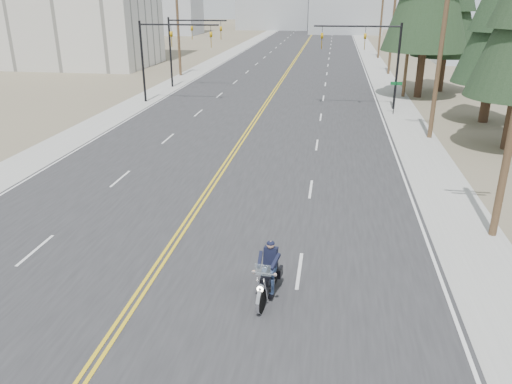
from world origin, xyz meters
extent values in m
plane|color=#776D56|center=(0.00, 0.00, 0.00)|extent=(400.00, 400.00, 0.00)
cube|color=#303033|center=(0.00, 70.00, 0.01)|extent=(20.00, 200.00, 0.01)
cube|color=#A5A5A0|center=(-11.50, 70.00, 0.01)|extent=(3.00, 200.00, 0.01)
cube|color=#A5A5A0|center=(11.50, 70.00, 0.01)|extent=(3.00, 200.00, 0.01)
cylinder|color=black|center=(-11.00, 32.00, 3.50)|extent=(0.20, 0.20, 7.00)
cylinder|color=black|center=(-7.50, 32.00, 6.70)|extent=(7.00, 0.14, 0.14)
imported|color=#BF8C0C|center=(-8.20, 32.00, 6.05)|extent=(0.21, 0.26, 1.30)
imported|color=#BF8C0C|center=(-4.70, 32.00, 6.05)|extent=(0.21, 0.26, 1.30)
cylinder|color=black|center=(11.00, 32.00, 3.50)|extent=(0.20, 0.20, 7.00)
cylinder|color=black|center=(7.50, 32.00, 6.70)|extent=(7.00, 0.14, 0.14)
imported|color=#BF8C0C|center=(8.20, 32.00, 6.05)|extent=(0.21, 0.26, 1.30)
imported|color=#BF8C0C|center=(4.70, 32.00, 6.05)|extent=(0.21, 0.26, 1.30)
cylinder|color=black|center=(-11.00, 40.00, 3.50)|extent=(0.20, 0.20, 7.00)
cylinder|color=black|center=(-8.00, 40.00, 6.70)|extent=(6.00, 0.14, 0.14)
imported|color=#BF8C0C|center=(-8.60, 40.00, 6.05)|extent=(0.21, 0.26, 1.30)
imported|color=#BF8C0C|center=(-5.60, 40.00, 6.05)|extent=(0.21, 0.26, 1.30)
cylinder|color=black|center=(10.80, 30.00, 1.30)|extent=(0.06, 0.06, 2.60)
cube|color=#0C5926|center=(10.80, 30.00, 2.50)|extent=(0.90, 0.03, 0.25)
cylinder|color=brown|center=(12.50, 23.00, 5.75)|extent=(0.30, 0.30, 11.50)
cylinder|color=brown|center=(12.50, 38.00, 5.50)|extent=(0.30, 0.30, 11.00)
cylinder|color=brown|center=(12.50, 53.00, 5.75)|extent=(0.30, 0.30, 11.50)
cylinder|color=brown|center=(12.50, 70.00, 5.50)|extent=(0.30, 0.30, 11.00)
cylinder|color=brown|center=(-12.50, 48.00, 5.25)|extent=(0.30, 0.30, 10.50)
cube|color=#ADB2B7|center=(8.00, 125.00, 7.00)|extent=(18.00, 14.00, 14.00)
cube|color=#B7BCC6|center=(25.00, 150.00, 6.00)|extent=(14.00, 14.00, 12.00)
cube|color=#ADB2B7|center=(-50.00, 130.00, 8.00)|extent=(12.00, 12.00, 16.00)
cylinder|color=#382619|center=(16.84, 21.02, 1.63)|extent=(0.63, 0.63, 3.26)
cylinder|color=#382619|center=(17.31, 28.35, 1.49)|extent=(0.65, 0.65, 2.98)
cone|color=black|center=(17.31, 28.35, 7.44)|extent=(5.58, 5.58, 8.93)
cylinder|color=#382619|center=(13.85, 38.05, 2.14)|extent=(0.75, 0.75, 4.29)
cylinder|color=#382619|center=(16.45, 41.67, 1.72)|extent=(0.80, 0.80, 3.44)
cone|color=black|center=(16.45, 41.67, 8.60)|extent=(6.42, 6.42, 10.32)
camera|label=1|loc=(5.80, -11.31, 9.00)|focal=35.00mm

